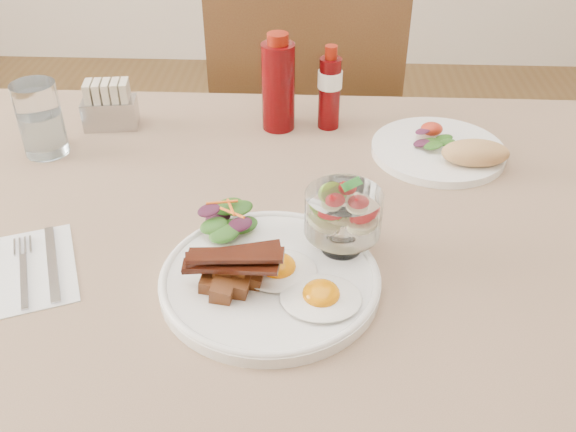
% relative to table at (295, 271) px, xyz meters
% --- Properties ---
extents(table, '(1.33, 0.88, 0.75)m').
position_rel_table_xyz_m(table, '(0.00, 0.00, 0.00)').
color(table, brown).
rests_on(table, ground).
extents(chair_far, '(0.42, 0.42, 0.93)m').
position_rel_table_xyz_m(chair_far, '(0.00, 0.66, -0.14)').
color(chair_far, brown).
rests_on(chair_far, ground).
extents(main_plate, '(0.28, 0.28, 0.02)m').
position_rel_table_xyz_m(main_plate, '(-0.03, -0.13, 0.10)').
color(main_plate, white).
rests_on(main_plate, table).
extents(fried_eggs, '(0.16, 0.14, 0.03)m').
position_rel_table_xyz_m(fried_eggs, '(0.01, -0.15, 0.11)').
color(fried_eggs, white).
rests_on(fried_eggs, main_plate).
extents(bacon_potato_pile, '(0.12, 0.07, 0.06)m').
position_rel_table_xyz_m(bacon_potato_pile, '(-0.07, -0.16, 0.13)').
color(bacon_potato_pile, brown).
rests_on(bacon_potato_pile, main_plate).
extents(side_salad, '(0.09, 0.09, 0.04)m').
position_rel_table_xyz_m(side_salad, '(-0.09, -0.05, 0.12)').
color(side_salad, '#1F4712').
rests_on(side_salad, main_plate).
extents(fruit_cup, '(0.10, 0.10, 0.10)m').
position_rel_table_xyz_m(fruit_cup, '(0.06, -0.07, 0.16)').
color(fruit_cup, white).
rests_on(fruit_cup, main_plate).
extents(second_plate, '(0.23, 0.23, 0.06)m').
position_rel_table_xyz_m(second_plate, '(0.25, 0.20, 0.10)').
color(second_plate, white).
rests_on(second_plate, table).
extents(ketchup_bottle, '(0.07, 0.07, 0.17)m').
position_rel_table_xyz_m(ketchup_bottle, '(-0.04, 0.30, 0.17)').
color(ketchup_bottle, '#510406').
rests_on(ketchup_bottle, table).
extents(hot_sauce_bottle, '(0.05, 0.05, 0.15)m').
position_rel_table_xyz_m(hot_sauce_bottle, '(0.05, 0.31, 0.16)').
color(hot_sauce_bottle, '#510406').
rests_on(hot_sauce_bottle, table).
extents(sugar_caddy, '(0.10, 0.06, 0.09)m').
position_rel_table_xyz_m(sugar_caddy, '(-0.35, 0.29, 0.13)').
color(sugar_caddy, '#A8A8AD').
rests_on(sugar_caddy, table).
extents(water_glass, '(0.07, 0.07, 0.12)m').
position_rel_table_xyz_m(water_glass, '(-0.43, 0.19, 0.14)').
color(water_glass, white).
rests_on(water_glass, table).
extents(napkin_cutlery, '(0.15, 0.19, 0.01)m').
position_rel_table_xyz_m(napkin_cutlery, '(-0.33, -0.12, 0.09)').
color(napkin_cutlery, white).
rests_on(napkin_cutlery, table).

